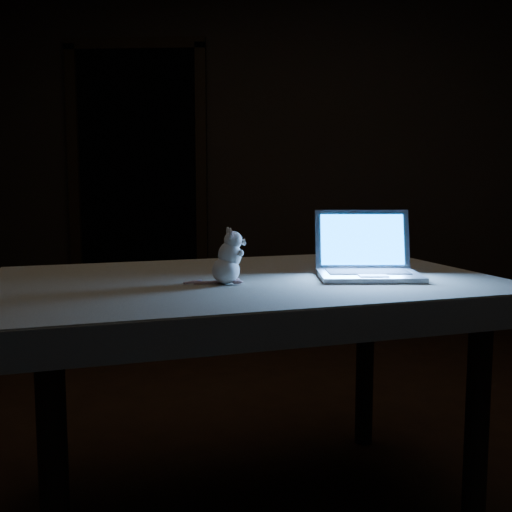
# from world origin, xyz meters

# --- Properties ---
(floor) EXTENTS (5.00, 5.00, 0.00)m
(floor) POSITION_xyz_m (0.00, 0.00, 0.00)
(floor) COLOR black
(floor) RESTS_ON ground
(back_wall) EXTENTS (4.50, 0.04, 2.60)m
(back_wall) POSITION_xyz_m (0.00, 2.50, 1.30)
(back_wall) COLOR black
(back_wall) RESTS_ON ground
(doorway) EXTENTS (1.06, 0.36, 2.13)m
(doorway) POSITION_xyz_m (-1.10, 2.50, 1.06)
(doorway) COLOR black
(doorway) RESTS_ON back_wall
(table) EXTENTS (1.69, 1.40, 0.78)m
(table) POSITION_xyz_m (-0.05, -0.32, 0.39)
(table) COLOR black
(table) RESTS_ON floor
(tablecloth) EXTENTS (1.71, 1.30, 0.09)m
(tablecloth) POSITION_xyz_m (0.03, -0.35, 0.74)
(tablecloth) COLOR #BCB39A
(tablecloth) RESTS_ON table
(laptop) EXTENTS (0.34, 0.30, 0.22)m
(laptop) POSITION_xyz_m (0.34, -0.31, 0.89)
(laptop) COLOR #A2A2A6
(laptop) RESTS_ON tablecloth
(plush_mouse) EXTENTS (0.15, 0.15, 0.17)m
(plush_mouse) POSITION_xyz_m (-0.11, -0.45, 0.87)
(plush_mouse) COLOR white
(plush_mouse) RESTS_ON tablecloth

